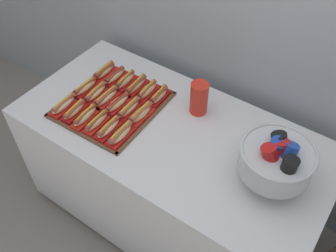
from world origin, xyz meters
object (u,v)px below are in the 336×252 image
Objects in this scene: hot_dog_3 at (97,122)px; hot_dog_14 at (125,81)px; serving_tray at (112,105)px; hot_dog_11 at (141,114)px; hot_dog_13 at (115,77)px; hot_dog_6 at (85,88)px; hot_dog_15 at (136,86)px; hot_dog_17 at (159,96)px; punch_bowl at (277,159)px; buffet_table at (171,174)px; hot_dog_1 at (74,111)px; hot_dog_5 at (121,134)px; hot_dog_8 at (106,98)px; hot_dog_12 at (104,72)px; hot_dog_7 at (96,93)px; hot_dog_4 at (109,128)px; hot_dog_0 at (64,105)px; hot_dog_9 at (117,104)px; hot_dog_16 at (147,91)px; cup_stack at (199,98)px; hot_dog_2 at (85,116)px; hot_dog_10 at (129,109)px.

hot_dog_14 is (-0.09, 0.33, -0.00)m from hot_dog_3.
hot_dog_11 reaches higher than serving_tray.
hot_dog_13 reaches higher than serving_tray.
hot_dog_15 is at bearing 38.01° from hot_dog_6.
hot_dog_17 is 0.73m from punch_bowl.
buffet_table is 10.04× the size of hot_dog_1.
hot_dog_11 is 0.34m from hot_dog_13.
hot_dog_8 is (-0.23, 0.16, 0.00)m from hot_dog_5.
hot_dog_14 is at bearing 1.76° from hot_dog_12.
hot_dog_1 is 0.18m from hot_dog_8.
hot_dog_7 is 0.96× the size of hot_dog_8.
hot_dog_3 reaches higher than serving_tray.
hot_dog_4 is 1.03× the size of hot_dog_17.
hot_dog_8 is (0.14, 0.17, 0.00)m from hot_dog_0.
hot_dog_9 is at bearing 91.76° from hot_dog_3.
hot_dog_7 is at bearing 152.95° from hot_dog_5.
buffet_table is 9.56× the size of hot_dog_16.
hot_dog_4 is (0.22, 0.01, -0.00)m from hot_dog_1.
cup_stack is at bearing 6.44° from hot_dog_12.
hot_dog_16 is at bearing 38.01° from hot_dog_7.
punch_bowl is at bearing -11.01° from hot_dog_17.
hot_dog_16 is (0.07, 0.17, 0.00)m from hot_dog_9.
hot_dog_3 is at bearing -178.24° from hot_dog_5.
punch_bowl reaches higher than hot_dog_12.
hot_dog_1 is 0.30m from hot_dog_5.
hot_dog_9 is at bearing 1.76° from hot_dog_8.
cup_stack reaches higher than hot_dog_2.
hot_dog_3 reaches higher than hot_dog_4.
cup_stack is (-0.50, 0.19, -0.06)m from punch_bowl.
hot_dog_8 is 1.06× the size of hot_dog_16.
serving_tray is at bearing -75.44° from hot_dog_14.
hot_dog_15 is 1.13× the size of hot_dog_17.
hot_dog_2 is 0.15m from hot_dog_4.
hot_dog_7 is at bearing -177.98° from punch_bowl.
hot_dog_2 is 1.06× the size of hot_dog_5.
hot_dog_2 is 0.22m from hot_dog_10.
hot_dog_16 is at bearing 151.56° from buffet_table.
hot_dog_6 is at bearing -178.24° from hot_dog_10.
hot_dog_9 is at bearing -130.51° from hot_dog_17.
hot_dog_1 and hot_dog_6 have the same top height.
hot_dog_13 is 1.00× the size of hot_dog_16.
serving_tray is 3.16× the size of hot_dog_13.
hot_dog_1 is 0.97× the size of hot_dog_4.
hot_dog_15 is (-0.08, 0.16, 0.00)m from hot_dog_10.
hot_dog_1 is 0.90× the size of cup_stack.
hot_dog_1 is 0.89× the size of hot_dog_2.
hot_dog_9 is at bearing 49.49° from hot_dog_1.
hot_dog_9 is 0.99× the size of cup_stack.
hot_dog_12 reaches higher than hot_dog_1.
hot_dog_6 is (-0.23, 0.16, -0.00)m from hot_dog_3.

